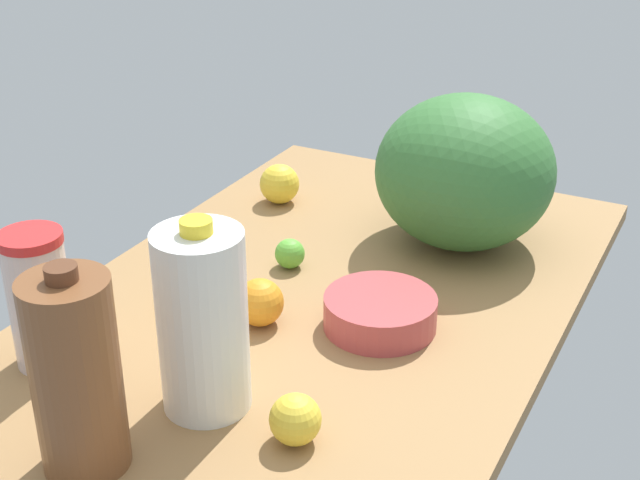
{
  "coord_description": "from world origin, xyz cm",
  "views": [
    {
      "loc": [
        -111.96,
        -57.84,
        74.97
      ],
      "look_at": [
        0.0,
        0.0,
        13.0
      ],
      "focal_mm": 50.0,
      "sensor_mm": 36.0,
      "label": 1
    }
  ],
  "objects_px": {
    "orange_beside_bowl": "(260,302)",
    "watermelon": "(465,172)",
    "lemon_near_front": "(280,184)",
    "lemon_by_jug": "(201,290)",
    "lime_loose": "(290,254)",
    "tumbler_cup": "(39,299)",
    "mixing_bowl": "(380,312)",
    "chocolate_milk_jug": "(76,375)",
    "milk_jug": "(201,321)",
    "lemon_far_back": "(295,419)"
  },
  "relations": [
    {
      "from": "orange_beside_bowl",
      "to": "watermelon",
      "type": "bearing_deg",
      "value": -23.22
    },
    {
      "from": "watermelon",
      "to": "lemon_near_front",
      "type": "relative_size",
      "value": 4.0
    },
    {
      "from": "lemon_by_jug",
      "to": "lime_loose",
      "type": "height_order",
      "value": "lemon_by_jug"
    },
    {
      "from": "tumbler_cup",
      "to": "watermelon",
      "type": "relative_size",
      "value": 0.64
    },
    {
      "from": "watermelon",
      "to": "mixing_bowl",
      "type": "bearing_deg",
      "value": 178.38
    },
    {
      "from": "watermelon",
      "to": "chocolate_milk_jug",
      "type": "bearing_deg",
      "value": 165.85
    },
    {
      "from": "lemon_near_front",
      "to": "lemon_by_jug",
      "type": "relative_size",
      "value": 1.03
    },
    {
      "from": "lemon_near_front",
      "to": "lime_loose",
      "type": "xyz_separation_m",
      "value": [
        -0.23,
        -0.15,
        -0.01
      ]
    },
    {
      "from": "tumbler_cup",
      "to": "watermelon",
      "type": "distance_m",
      "value": 0.75
    },
    {
      "from": "chocolate_milk_jug",
      "to": "lime_loose",
      "type": "xyz_separation_m",
      "value": [
        0.56,
        0.03,
        -0.1
      ]
    },
    {
      "from": "milk_jug",
      "to": "orange_beside_bowl",
      "type": "bearing_deg",
      "value": 10.87
    },
    {
      "from": "milk_jug",
      "to": "lime_loose",
      "type": "height_order",
      "value": "milk_jug"
    },
    {
      "from": "lemon_by_jug",
      "to": "lime_loose",
      "type": "relative_size",
      "value": 1.48
    },
    {
      "from": "watermelon",
      "to": "lemon_near_front",
      "type": "bearing_deg",
      "value": 89.39
    },
    {
      "from": "milk_jug",
      "to": "tumbler_cup",
      "type": "xyz_separation_m",
      "value": [
        -0.02,
        0.26,
        -0.02
      ]
    },
    {
      "from": "mixing_bowl",
      "to": "chocolate_milk_jug",
      "type": "bearing_deg",
      "value": 157.17
    },
    {
      "from": "mixing_bowl",
      "to": "chocolate_milk_jug",
      "type": "distance_m",
      "value": 0.5
    },
    {
      "from": "lemon_near_front",
      "to": "lime_loose",
      "type": "bearing_deg",
      "value": -146.78
    },
    {
      "from": "lemon_far_back",
      "to": "milk_jug",
      "type": "bearing_deg",
      "value": 83.91
    },
    {
      "from": "watermelon",
      "to": "lemon_far_back",
      "type": "bearing_deg",
      "value": -179.41
    },
    {
      "from": "mixing_bowl",
      "to": "lime_loose",
      "type": "height_order",
      "value": "same"
    },
    {
      "from": "milk_jug",
      "to": "chocolate_milk_jug",
      "type": "distance_m",
      "value": 0.18
    },
    {
      "from": "watermelon",
      "to": "lime_loose",
      "type": "relative_size",
      "value": 6.11
    },
    {
      "from": "chocolate_milk_jug",
      "to": "lemon_near_front",
      "type": "height_order",
      "value": "chocolate_milk_jug"
    },
    {
      "from": "tumbler_cup",
      "to": "chocolate_milk_jug",
      "type": "bearing_deg",
      "value": -126.44
    },
    {
      "from": "mixing_bowl",
      "to": "orange_beside_bowl",
      "type": "height_order",
      "value": "orange_beside_bowl"
    },
    {
      "from": "mixing_bowl",
      "to": "milk_jug",
      "type": "height_order",
      "value": "milk_jug"
    },
    {
      "from": "tumbler_cup",
      "to": "watermelon",
      "type": "height_order",
      "value": "watermelon"
    },
    {
      "from": "lemon_far_back",
      "to": "orange_beside_bowl",
      "type": "distance_m",
      "value": 0.29
    },
    {
      "from": "watermelon",
      "to": "lemon_by_jug",
      "type": "distance_m",
      "value": 0.51
    },
    {
      "from": "chocolate_milk_jug",
      "to": "lemon_near_front",
      "type": "xyz_separation_m",
      "value": [
        0.79,
        0.18,
        -0.09
      ]
    },
    {
      "from": "lemon_by_jug",
      "to": "lemon_far_back",
      "type": "bearing_deg",
      "value": -126.82
    },
    {
      "from": "milk_jug",
      "to": "watermelon",
      "type": "height_order",
      "value": "watermelon"
    },
    {
      "from": "tumbler_cup",
      "to": "lemon_near_front",
      "type": "bearing_deg",
      "value": -1.28
    },
    {
      "from": "milk_jug",
      "to": "lime_loose",
      "type": "xyz_separation_m",
      "value": [
        0.39,
        0.09,
        -0.1
      ]
    },
    {
      "from": "mixing_bowl",
      "to": "lemon_by_jug",
      "type": "distance_m",
      "value": 0.28
    },
    {
      "from": "chocolate_milk_jug",
      "to": "tumbler_cup",
      "type": "distance_m",
      "value": 0.24
    },
    {
      "from": "mixing_bowl",
      "to": "lemon_near_front",
      "type": "height_order",
      "value": "lemon_near_front"
    },
    {
      "from": "chocolate_milk_jug",
      "to": "lemon_far_back",
      "type": "bearing_deg",
      "value": -53.61
    },
    {
      "from": "lemon_far_back",
      "to": "orange_beside_bowl",
      "type": "relative_size",
      "value": 0.9
    },
    {
      "from": "lime_loose",
      "to": "orange_beside_bowl",
      "type": "distance_m",
      "value": 0.19
    },
    {
      "from": "tumbler_cup",
      "to": "orange_beside_bowl",
      "type": "xyz_separation_m",
      "value": [
        0.23,
        -0.22,
        -0.07
      ]
    },
    {
      "from": "lemon_far_back",
      "to": "lemon_by_jug",
      "type": "distance_m",
      "value": 0.35
    },
    {
      "from": "milk_jug",
      "to": "lime_loose",
      "type": "relative_size",
      "value": 5.2
    },
    {
      "from": "tumbler_cup",
      "to": "lemon_near_front",
      "type": "relative_size",
      "value": 2.57
    },
    {
      "from": "milk_jug",
      "to": "watermelon",
      "type": "relative_size",
      "value": 0.85
    },
    {
      "from": "milk_jug",
      "to": "lemon_far_back",
      "type": "bearing_deg",
      "value": -96.09
    },
    {
      "from": "chocolate_milk_jug",
      "to": "lemon_near_front",
      "type": "bearing_deg",
      "value": 12.94
    },
    {
      "from": "chocolate_milk_jug",
      "to": "lime_loose",
      "type": "distance_m",
      "value": 0.57
    },
    {
      "from": "chocolate_milk_jug",
      "to": "milk_jug",
      "type": "bearing_deg",
      "value": -20.15
    }
  ]
}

